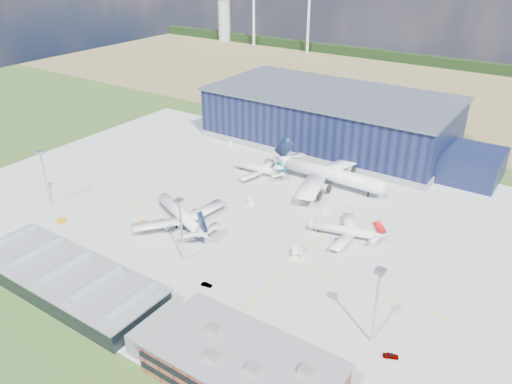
% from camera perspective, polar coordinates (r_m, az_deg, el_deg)
% --- Properties ---
extents(ground, '(600.00, 600.00, 0.00)m').
position_cam_1_polar(ground, '(191.40, -4.54, -2.71)').
color(ground, '#365620').
rests_on(ground, ground).
extents(apron, '(220.00, 160.00, 0.08)m').
position_cam_1_polar(apron, '(198.26, -2.76, -1.53)').
color(apron, '#AFAFA9').
rests_on(apron, ground).
extents(farmland, '(600.00, 220.00, 0.01)m').
position_cam_1_polar(farmland, '(376.56, 16.99, 11.25)').
color(farmland, '#94794F').
rests_on(farmland, ground).
extents(treeline, '(600.00, 8.00, 8.00)m').
position_cam_1_polar(treeline, '(450.89, 20.40, 13.74)').
color(treeline, black).
rests_on(treeline, ground).
extents(horizon_dressing, '(440.20, 18.00, 70.00)m').
position_cam_1_polar(horizon_dressing, '(520.44, -1.07, 20.27)').
color(horizon_dressing, white).
rests_on(horizon_dressing, ground).
extents(hangar, '(145.00, 62.00, 26.10)m').
position_cam_1_polar(hangar, '(259.70, 9.00, 8.00)').
color(hangar, black).
rests_on(hangar, ground).
extents(ops_building, '(46.00, 23.00, 10.90)m').
position_cam_1_polar(ops_building, '(123.73, -1.52, -19.46)').
color(ops_building, brown).
rests_on(ops_building, ground).
extents(glass_concourse, '(78.00, 23.00, 8.60)m').
position_cam_1_polar(glass_concourse, '(159.59, -20.09, -9.61)').
color(glass_concourse, black).
rests_on(glass_concourse, ground).
extents(light_mast_west, '(2.60, 2.60, 23.00)m').
position_cam_1_polar(light_mast_west, '(208.22, -23.11, 2.38)').
color(light_mast_west, silver).
rests_on(light_mast_west, ground).
extents(light_mast_center, '(2.60, 2.60, 23.00)m').
position_cam_1_polar(light_mast_center, '(158.47, -8.59, -3.29)').
color(light_mast_center, silver).
rests_on(light_mast_center, ground).
extents(light_mast_east, '(2.60, 2.60, 23.00)m').
position_cam_1_polar(light_mast_east, '(130.18, 13.71, -11.31)').
color(light_mast_east, silver).
rests_on(light_mast_east, ground).
extents(airliner_navy, '(51.03, 50.57, 12.82)m').
position_cam_1_polar(airliner_navy, '(184.53, -8.64, -1.88)').
color(airliner_navy, white).
rests_on(airliner_navy, ground).
extents(airliner_red, '(33.81, 33.37, 9.13)m').
position_cam_1_polar(airliner_red, '(177.87, 9.96, -3.85)').
color(airliner_red, white).
rests_on(airliner_red, ground).
extents(airliner_widebody, '(55.80, 54.65, 17.75)m').
position_cam_1_polar(airliner_widebody, '(211.72, 8.70, 2.78)').
color(airliner_widebody, white).
rests_on(airliner_widebody, ground).
extents(airliner_regional, '(28.74, 28.18, 8.96)m').
position_cam_1_polar(airliner_regional, '(222.34, 0.19, 3.07)').
color(airliner_regional, white).
rests_on(airliner_regional, ground).
extents(gse_tug_a, '(3.63, 4.30, 1.53)m').
position_cam_1_polar(gse_tug_a, '(188.71, -12.90, -3.57)').
color(gse_tug_a, orange).
rests_on(gse_tug_a, ground).
extents(gse_tug_b, '(3.74, 4.05, 1.46)m').
position_cam_1_polar(gse_tug_b, '(199.53, -21.33, -3.10)').
color(gse_tug_b, orange).
rests_on(gse_tug_b, ground).
extents(gse_cart_a, '(2.88, 3.67, 1.41)m').
position_cam_1_polar(gse_cart_a, '(194.31, 8.01, -2.19)').
color(gse_cart_a, white).
rests_on(gse_cart_a, ground).
extents(gse_van_b, '(4.83, 4.39, 2.07)m').
position_cam_1_polar(gse_van_b, '(198.52, -0.71, -1.13)').
color(gse_van_b, white).
rests_on(gse_van_b, ground).
extents(gse_tug_c, '(2.02, 2.98, 1.23)m').
position_cam_1_polar(gse_tug_c, '(207.11, 6.62, -0.19)').
color(gse_tug_c, orange).
rests_on(gse_tug_c, ground).
extents(gse_cart_b, '(3.61, 3.86, 1.39)m').
position_cam_1_polar(gse_cart_b, '(257.45, -2.99, 5.54)').
color(gse_cart_b, white).
rests_on(gse_cart_b, ground).
extents(airstair, '(1.84, 4.55, 2.91)m').
position_cam_1_polar(airstair, '(167.39, 4.82, -6.90)').
color(airstair, white).
rests_on(airstair, ground).
extents(car_a, '(4.23, 3.07, 1.34)m').
position_cam_1_polar(car_a, '(136.52, 15.15, -17.60)').
color(car_a, '#99999E').
rests_on(car_a, ground).
extents(car_b, '(3.67, 1.99, 1.15)m').
position_cam_1_polar(car_b, '(154.88, -5.68, -10.50)').
color(car_b, '#99999E').
rests_on(car_b, ground).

